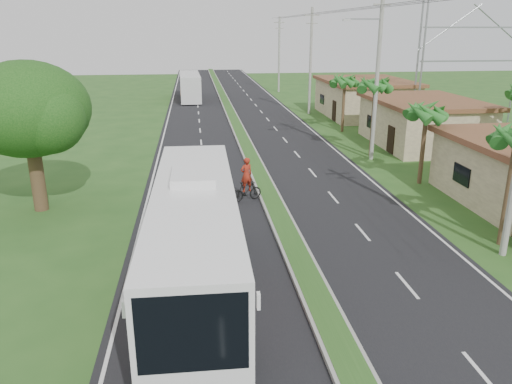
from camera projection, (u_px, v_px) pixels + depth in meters
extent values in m
plane|color=#27501D|center=(313.00, 291.00, 17.79)|extent=(180.00, 180.00, 0.00)
cube|color=black|center=(250.00, 156.00, 36.64)|extent=(14.00, 160.00, 0.02)
cube|color=gray|center=(250.00, 155.00, 36.61)|extent=(1.20, 160.00, 0.17)
cube|color=#27501D|center=(250.00, 153.00, 36.59)|extent=(0.95, 160.00, 0.02)
cube|color=silver|center=(158.00, 159.00, 35.86)|extent=(0.12, 160.00, 0.01)
cube|color=silver|center=(339.00, 153.00, 37.43)|extent=(0.12, 160.00, 0.01)
cube|color=#9D8B6A|center=(422.00, 124.00, 39.64)|extent=(7.00, 10.00, 3.35)
cube|color=brown|center=(424.00, 101.00, 39.07)|extent=(7.60, 10.60, 0.32)
cube|color=#9D8B6A|center=(364.00, 99.00, 52.82)|extent=(8.00, 11.00, 3.50)
cube|color=brown|center=(366.00, 81.00, 52.22)|extent=(8.60, 11.60, 0.32)
cylinder|color=#473321|center=(509.00, 190.00, 20.89)|extent=(0.26, 0.26, 5.00)
cylinder|color=#473321|center=(423.00, 146.00, 29.48)|extent=(0.26, 0.26, 4.60)
cylinder|color=#473321|center=(373.00, 119.00, 35.89)|extent=(0.26, 0.26, 5.40)
cylinder|color=#473321|center=(343.00, 105.00, 44.52)|extent=(0.26, 0.26, 4.80)
cylinder|color=#473321|center=(37.00, 172.00, 25.19)|extent=(0.70, 0.70, 4.00)
ellipsoid|color=#133F11|center=(28.00, 109.00, 24.19)|extent=(6.00, 6.00, 4.68)
sphere|color=#133F11|center=(5.00, 117.00, 24.93)|extent=(3.80, 3.80, 3.80)
sphere|color=#133F11|center=(49.00, 118.00, 23.48)|extent=(3.40, 3.40, 3.40)
cylinder|color=gray|center=(377.00, 74.00, 33.88)|extent=(0.28, 0.28, 12.00)
cube|color=gray|center=(382.00, 4.00, 32.50)|extent=(1.20, 0.10, 0.10)
cube|color=gray|center=(364.00, 19.00, 32.64)|extent=(2.40, 0.10, 0.10)
cylinder|color=gray|center=(311.00, 62.00, 52.88)|extent=(0.28, 0.28, 11.00)
cube|color=gray|center=(312.00, 15.00, 51.41)|extent=(1.60, 0.12, 0.12)
cube|color=gray|center=(312.00, 23.00, 51.66)|extent=(1.20, 0.10, 0.10)
cylinder|color=gray|center=(279.00, 55.00, 71.81)|extent=(0.28, 0.28, 10.50)
cube|color=gray|center=(280.00, 22.00, 70.42)|extent=(1.60, 0.12, 0.12)
cube|color=gray|center=(279.00, 28.00, 70.67)|extent=(1.20, 0.10, 0.10)
cylinder|color=gray|center=(422.00, 62.00, 45.71)|extent=(0.18, 0.18, 12.00)
cylinder|color=gray|center=(418.00, 61.00, 46.65)|extent=(0.18, 0.18, 12.00)
cube|color=gray|center=(471.00, 61.00, 46.77)|extent=(10.00, 0.14, 0.14)
cube|color=gray|center=(475.00, 27.00, 45.83)|extent=(10.00, 0.14, 0.14)
cube|color=white|center=(195.00, 237.00, 16.91)|extent=(2.88, 12.98, 3.40)
cube|color=black|center=(195.00, 210.00, 17.29)|extent=(2.89, 10.39, 1.36)
cube|color=black|center=(192.00, 333.00, 10.68)|extent=(2.43, 0.17, 1.90)
cube|color=red|center=(196.00, 273.00, 15.90)|extent=(2.83, 5.65, 0.59)
cube|color=orange|center=(196.00, 259.00, 17.51)|extent=(2.79, 3.27, 0.27)
cube|color=white|center=(193.00, 175.00, 17.55)|extent=(1.55, 2.61, 0.30)
cylinder|color=black|center=(151.00, 355.00, 13.42)|extent=(0.36, 1.13, 1.12)
cylinder|color=black|center=(241.00, 349.00, 13.67)|extent=(0.36, 1.13, 1.12)
cylinder|color=black|center=(168.00, 242.00, 20.55)|extent=(0.36, 1.13, 1.12)
cylinder|color=black|center=(227.00, 239.00, 20.80)|extent=(0.36, 1.13, 1.12)
cube|color=silver|center=(190.00, 86.00, 65.00)|extent=(2.75, 11.47, 3.18)
cube|color=black|center=(190.00, 78.00, 65.17)|extent=(2.73, 8.49, 1.08)
cube|color=orange|center=(190.00, 92.00, 64.26)|extent=(2.66, 5.52, 0.35)
cylinder|color=black|center=(182.00, 101.00, 60.81)|extent=(0.32, 0.96, 0.95)
cylinder|color=black|center=(200.00, 101.00, 61.12)|extent=(0.32, 0.96, 0.95)
cylinder|color=black|center=(182.00, 92.00, 69.20)|extent=(0.32, 0.96, 0.95)
cylinder|color=black|center=(198.00, 92.00, 69.51)|extent=(0.32, 0.96, 0.95)
imported|color=black|center=(246.00, 191.00, 26.92)|extent=(1.87, 1.19, 1.09)
imported|color=maroon|center=(246.00, 175.00, 26.62)|extent=(0.81, 0.68, 1.88)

